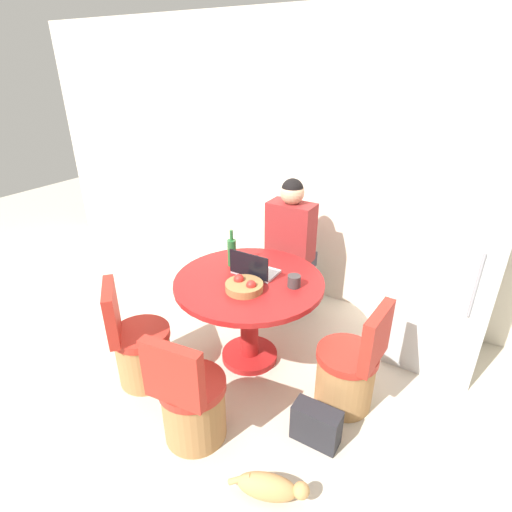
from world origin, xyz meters
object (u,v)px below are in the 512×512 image
(bottle, at_px, (232,252))
(cat, at_px, (270,487))
(dining_table, at_px, (249,300))
(chair_right_side, at_px, (349,372))
(person_seated, at_px, (292,243))
(laptop, at_px, (254,269))
(refrigerator, at_px, (450,268))
(chair_near_camera, at_px, (192,404))
(chair_near_left_corner, at_px, (140,349))
(handbag, at_px, (316,425))
(fruit_bowl, at_px, (244,286))

(bottle, bearing_deg, cat, -48.19)
(dining_table, bearing_deg, chair_right_side, -4.09)
(person_seated, xyz_separation_m, laptop, (0.02, -0.69, 0.06))
(chair_right_side, distance_m, bottle, 1.22)
(refrigerator, distance_m, chair_right_side, 1.11)
(chair_near_camera, bearing_deg, cat, 163.81)
(chair_near_left_corner, bearing_deg, dining_table, -90.00)
(chair_right_side, distance_m, cat, 0.90)
(dining_table, height_order, cat, dining_table)
(cat, relative_size, handbag, 1.46)
(refrigerator, distance_m, chair_near_camera, 2.09)
(cat, bearing_deg, person_seated, 94.73)
(person_seated, bearing_deg, chair_near_left_corner, 69.28)
(chair_near_left_corner, relative_size, bottle, 2.78)
(chair_near_camera, bearing_deg, refrigerator, -131.24)
(chair_near_camera, bearing_deg, chair_right_side, -140.41)
(dining_table, relative_size, chair_near_camera, 1.35)
(chair_near_camera, relative_size, cat, 1.88)
(dining_table, relative_size, laptop, 3.42)
(chair_right_side, distance_m, person_seated, 1.28)
(chair_right_side, xyz_separation_m, cat, (-0.12, -0.87, -0.19))
(chair_right_side, height_order, person_seated, person_seated)
(laptop, xyz_separation_m, fruit_bowl, (0.06, -0.23, -0.01))
(fruit_bowl, bearing_deg, refrigerator, 39.63)
(chair_near_left_corner, height_order, laptop, laptop)
(dining_table, height_order, chair_right_side, chair_right_side)
(chair_near_camera, xyz_separation_m, cat, (0.61, -0.10, -0.19))
(chair_near_left_corner, distance_m, laptop, 1.02)
(dining_table, relative_size, person_seated, 0.85)
(handbag, bearing_deg, cat, -97.84)
(dining_table, distance_m, chair_near_camera, 0.88)
(chair_near_camera, relative_size, handbag, 2.74)
(dining_table, distance_m, bottle, 0.40)
(refrigerator, bearing_deg, laptop, -148.88)
(person_seated, distance_m, laptop, 0.69)
(dining_table, bearing_deg, fruit_bowl, -70.13)
(person_seated, bearing_deg, cat, 113.43)
(dining_table, distance_m, person_seated, 0.79)
(chair_near_camera, height_order, handbag, chair_near_camera)
(cat, bearing_deg, dining_table, 108.66)
(bottle, xyz_separation_m, cat, (0.94, -1.06, -0.76))
(chair_near_camera, bearing_deg, person_seated, -92.17)
(bottle, bearing_deg, laptop, -10.86)
(cat, bearing_deg, chair_right_side, 63.33)
(fruit_bowl, height_order, bottle, bottle)
(fruit_bowl, bearing_deg, chair_near_left_corner, -142.22)
(chair_near_left_corner, relative_size, person_seated, 0.63)
(chair_near_left_corner, relative_size, laptop, 2.54)
(dining_table, height_order, chair_near_camera, chair_near_camera)
(chair_right_side, height_order, fruit_bowl, same)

